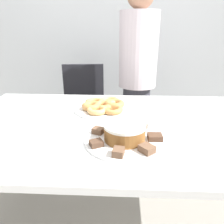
{
  "coord_description": "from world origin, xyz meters",
  "views": [
    {
      "loc": [
        0.02,
        -1.01,
        1.22
      ],
      "look_at": [
        -0.03,
        0.0,
        0.82
      ],
      "focal_mm": 35.0,
      "sensor_mm": 36.0,
      "label": 1
    }
  ],
  "objects_px": {
    "office_chair_left": "(84,115)",
    "plate_donuts": "(103,109)",
    "plate_cake": "(124,140)",
    "person_standing": "(137,77)",
    "napkin": "(31,124)",
    "frosted_cake": "(125,132)"
  },
  "relations": [
    {
      "from": "plate_donuts",
      "to": "frosted_cake",
      "type": "xyz_separation_m",
      "value": [
        0.13,
        -0.38,
        0.04
      ]
    },
    {
      "from": "plate_cake",
      "to": "plate_donuts",
      "type": "distance_m",
      "value": 0.4
    },
    {
      "from": "person_standing",
      "to": "napkin",
      "type": "height_order",
      "value": "person_standing"
    },
    {
      "from": "plate_cake",
      "to": "plate_donuts",
      "type": "relative_size",
      "value": 1.02
    },
    {
      "from": "plate_cake",
      "to": "napkin",
      "type": "relative_size",
      "value": 1.94
    },
    {
      "from": "plate_donuts",
      "to": "frosted_cake",
      "type": "relative_size",
      "value": 1.89
    },
    {
      "from": "plate_cake",
      "to": "plate_donuts",
      "type": "bearing_deg",
      "value": 108.44
    },
    {
      "from": "office_chair_left",
      "to": "frosted_cake",
      "type": "bearing_deg",
      "value": -77.63
    },
    {
      "from": "office_chair_left",
      "to": "plate_cake",
      "type": "height_order",
      "value": "office_chair_left"
    },
    {
      "from": "person_standing",
      "to": "office_chair_left",
      "type": "xyz_separation_m",
      "value": [
        -0.49,
        0.12,
        -0.4
      ]
    },
    {
      "from": "frosted_cake",
      "to": "person_standing",
      "type": "bearing_deg",
      "value": 83.76
    },
    {
      "from": "office_chair_left",
      "to": "frosted_cake",
      "type": "xyz_separation_m",
      "value": [
        0.38,
        -1.13,
        0.39
      ]
    },
    {
      "from": "office_chair_left",
      "to": "plate_donuts",
      "type": "xyz_separation_m",
      "value": [
        0.26,
        -0.76,
        0.35
      ]
    },
    {
      "from": "plate_donuts",
      "to": "napkin",
      "type": "relative_size",
      "value": 1.9
    },
    {
      "from": "office_chair_left",
      "to": "plate_cake",
      "type": "xyz_separation_m",
      "value": [
        0.38,
        -1.13,
        0.35
      ]
    },
    {
      "from": "person_standing",
      "to": "office_chair_left",
      "type": "bearing_deg",
      "value": 166.63
    },
    {
      "from": "plate_cake",
      "to": "person_standing",
      "type": "bearing_deg",
      "value": 83.76
    },
    {
      "from": "office_chair_left",
      "to": "person_standing",
      "type": "bearing_deg",
      "value": -19.69
    },
    {
      "from": "person_standing",
      "to": "napkin",
      "type": "relative_size",
      "value": 8.8
    },
    {
      "from": "plate_cake",
      "to": "napkin",
      "type": "height_order",
      "value": "plate_cake"
    },
    {
      "from": "plate_donuts",
      "to": "napkin",
      "type": "distance_m",
      "value": 0.41
    },
    {
      "from": "person_standing",
      "to": "napkin",
      "type": "bearing_deg",
      "value": -123.91
    }
  ]
}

